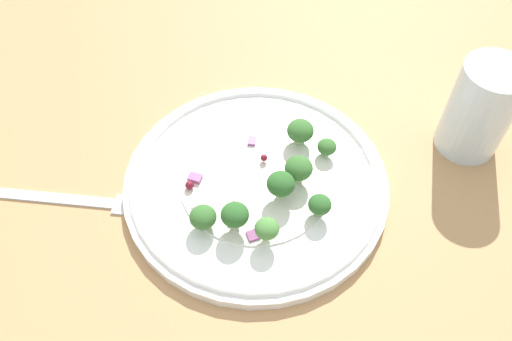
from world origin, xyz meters
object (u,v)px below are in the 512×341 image
Objects in this scene: broccoli_floret_0 at (235,215)px; fork at (71,199)px; plate at (256,181)px; broccoli_floret_1 at (300,131)px; broccoli_floret_2 at (327,147)px; water_glass at (480,109)px.

broccoli_floret_0 is 17.89cm from fork.
plate is 10.17× the size of broccoli_floret_0.
broccoli_floret_0 is at bearing -175.23° from broccoli_floret_1.
broccoli_floret_1 is 24.94cm from fork.
broccoli_floret_0 is 13.18cm from broccoli_floret_2.
broccoli_floret_2 is at bearing -85.81° from broccoli_floret_1.
broccoli_floret_1 is at bearing 94.19° from broccoli_floret_2.
broccoli_floret_0 is 1.30× the size of broccoli_floret_2.
broccoli_floret_0 reaches higher than fork.
broccoli_floret_0 reaches higher than plate.
broccoli_floret_2 is at bearing -42.73° from fork.
broccoli_floret_1 is at bearing 4.77° from broccoli_floret_0.
broccoli_floret_1 is (6.80, -0.87, 2.29)cm from plate.
water_glass is at bearing -43.61° from broccoli_floret_2.
broccoli_floret_0 is at bearing 151.58° from water_glass.
fork is at bearing 142.41° from broccoli_floret_1.
fork is at bearing 136.94° from water_glass.
water_glass is (11.98, -14.43, 2.25)cm from broccoli_floret_1.
broccoli_floret_0 reaches higher than broccoli_floret_1.
fork is (-6.90, 16.17, -3.32)cm from broccoli_floret_0.
broccoli_floret_2 is 27.14cm from fork.
broccoli_floret_2 is (7.03, -4.11, 1.70)cm from plate.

